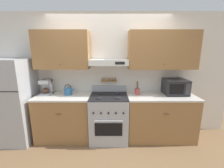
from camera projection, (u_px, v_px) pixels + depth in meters
ground_plane at (108, 147)px, 2.86m from camera, size 16.00×16.00×0.00m
wall_back at (112, 67)px, 3.13m from camera, size 5.20×0.46×2.55m
counter_left at (64, 117)px, 3.08m from camera, size 1.08×0.65×0.92m
counter_right at (160, 117)px, 3.09m from camera, size 1.36×0.65×0.92m
stove_range at (109, 117)px, 3.05m from camera, size 0.74×0.71×1.06m
refrigerator at (12, 101)px, 2.94m from camera, size 0.79×0.76×1.64m
tea_kettle at (68, 91)px, 3.04m from camera, size 0.20×0.16×0.21m
coffee_maker at (46, 87)px, 3.05m from camera, size 0.20×0.24×0.30m
microwave at (175, 87)px, 3.04m from camera, size 0.45×0.40×0.31m
utensil_crock at (137, 91)px, 3.04m from camera, size 0.11×0.11×0.28m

